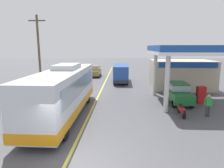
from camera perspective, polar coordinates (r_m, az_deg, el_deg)
ground at (r=28.21m, az=-2.02°, el=0.65°), size 120.00×120.00×0.00m
lane_divider_stripe at (r=23.33m, az=-3.06°, el=-1.51°), size 0.16×50.00×0.01m
coach_bus_main at (r=14.59m, az=-13.85°, el=-2.42°), size 2.60×11.04×3.69m
gas_station_roadside at (r=22.87m, az=21.12°, el=4.19°), size 9.10×11.95×5.10m
car_at_pump at (r=18.59m, az=18.72°, el=-2.08°), size 1.70×4.20×1.82m
minibus_opposing_lane at (r=27.82m, az=2.62°, el=3.57°), size 2.04×6.13×2.44m
motorcycle_parked_forecourt at (r=15.26m, az=19.65°, el=-7.14°), size 0.55×1.80×0.92m
pedestrian_near_pump at (r=21.49m, az=16.42°, el=-0.48°), size 0.55×0.22×1.66m
pedestrian_by_shop at (r=15.65m, az=26.33°, el=-5.33°), size 0.55×0.22×1.66m
car_trailing_behind_bus at (r=33.39m, az=-4.97°, el=3.97°), size 1.70×4.20×1.82m
utility_pole_roadside at (r=23.12m, az=-20.56°, el=8.58°), size 1.80×0.24×8.33m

